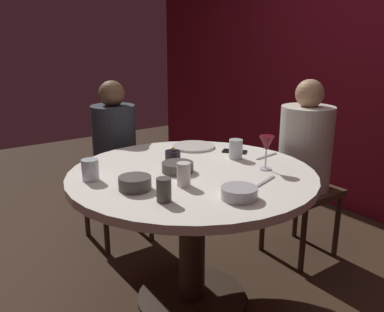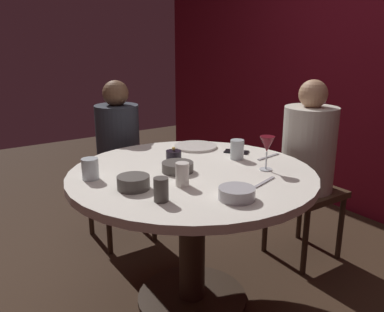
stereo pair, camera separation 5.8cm
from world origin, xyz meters
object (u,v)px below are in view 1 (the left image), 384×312
object	(u,v)px
wine_glass	(266,145)
cell_phone	(235,151)
cup_by_left_diner	(90,170)
cup_center_front	(236,149)
dining_table	(192,202)
seated_diner_left	(115,145)
bowl_serving_large	(239,193)
cup_near_candle	(164,190)
seated_diner_back	(305,151)
bowl_salad_center	(135,183)
candle_holder	(173,156)
cup_by_right_diner	(184,174)
bowl_small_white	(178,167)
dinner_plate	(193,146)

from	to	relation	value
wine_glass	cell_phone	size ratio (longest dim) A/B	1.26
cup_by_left_diner	cup_center_front	distance (m)	0.81
dining_table	cup_by_left_diner	distance (m)	0.54
seated_diner_left	bowl_serving_large	xyz separation A→B (m)	(1.31, -0.05, 0.08)
cell_phone	cup_center_front	size ratio (longest dim) A/B	1.29
cup_near_candle	cup_center_front	world-z (taller)	cup_center_front
seated_diner_left	cell_phone	world-z (taller)	seated_diner_left
wine_glass	cup_center_front	distance (m)	0.25
seated_diner_back	bowl_salad_center	xyz separation A→B (m)	(0.06, -1.24, 0.07)
dining_table	wine_glass	distance (m)	0.48
seated_diner_left	candle_holder	distance (m)	0.71
bowl_serving_large	cup_center_front	xyz separation A→B (m)	(-0.45, 0.38, 0.03)
seated_diner_back	cup_by_left_diner	xyz separation A→B (m)	(-0.17, -1.35, 0.09)
seated_diner_left	candle_holder	size ratio (longest dim) A/B	13.44
cup_by_left_diner	seated_diner_left	bearing A→B (deg)	147.34
cup_by_right_diner	cup_center_front	xyz separation A→B (m)	(-0.19, 0.48, 0.00)
seated_diner_left	cup_by_left_diner	distance (m)	0.87
candle_holder	wine_glass	size ratio (longest dim) A/B	0.48
seated_diner_left	cup_by_right_diner	world-z (taller)	seated_diner_left
wine_glass	bowl_small_white	size ratio (longest dim) A/B	1.11
seated_diner_back	bowl_small_white	bearing A→B (deg)	-2.12
wine_glass	cup_center_front	size ratio (longest dim) A/B	1.63
cell_phone	bowl_salad_center	size ratio (longest dim) A/B	0.96
dining_table	bowl_serving_large	bearing A→B (deg)	-7.38
dinner_plate	bowl_small_white	world-z (taller)	bowl_small_white
bowl_salad_center	candle_holder	bearing A→B (deg)	124.70
wine_glass	cup_near_candle	size ratio (longest dim) A/B	1.75
dinner_plate	candle_holder	bearing A→B (deg)	-56.89
seated_diner_back	cup_by_left_diner	world-z (taller)	seated_diner_back
dining_table	bowl_serving_large	world-z (taller)	bowl_serving_large
seated_diner_left	wine_glass	distance (m)	1.16
seated_diner_left	dinner_plate	distance (m)	0.60
bowl_salad_center	bowl_serving_large	bearing A→B (deg)	40.77
bowl_small_white	seated_diner_left	bearing A→B (deg)	175.79
cup_near_candle	bowl_serving_large	bearing A→B (deg)	59.67
cup_center_front	candle_holder	bearing A→B (deg)	-116.16
seated_diner_back	cup_near_candle	xyz separation A→B (m)	(0.25, -1.20, 0.09)
seated_diner_back	candle_holder	distance (m)	0.89
dinner_plate	bowl_salad_center	xyz separation A→B (m)	(0.43, -0.63, 0.02)
bowl_serving_large	seated_diner_left	bearing A→B (deg)	177.68
cup_near_candle	dining_table	bearing A→B (deg)	127.76
cup_near_candle	bowl_salad_center	bearing A→B (deg)	-170.81
bowl_serving_large	cup_center_front	distance (m)	0.59
cup_by_left_diner	cup_by_right_diner	xyz separation A→B (m)	(0.32, 0.31, 0.00)
bowl_serving_large	bowl_salad_center	bearing A→B (deg)	-139.23
seated_diner_left	cup_center_front	xyz separation A→B (m)	(0.86, 0.33, 0.11)
dining_table	seated_diner_left	size ratio (longest dim) A/B	1.10
cup_near_candle	cup_by_left_diner	xyz separation A→B (m)	(-0.42, -0.14, 0.00)
wine_glass	cup_by_right_diner	world-z (taller)	wine_glass
wine_glass	cup_by_left_diner	world-z (taller)	wine_glass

